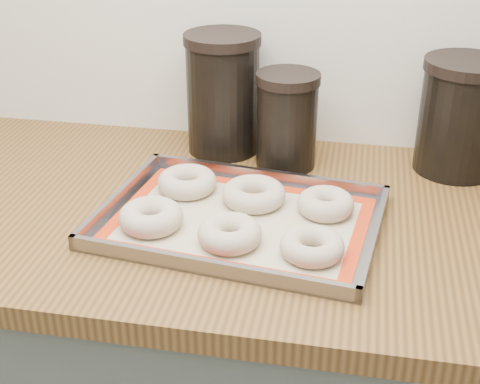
% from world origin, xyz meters
% --- Properties ---
extents(countertop, '(3.06, 0.68, 0.04)m').
position_xyz_m(countertop, '(0.00, 1.68, 0.88)').
color(countertop, brown).
rests_on(countertop, cabinet).
extents(baking_tray, '(0.50, 0.38, 0.03)m').
position_xyz_m(baking_tray, '(-0.14, 1.62, 0.91)').
color(baking_tray, gray).
rests_on(baking_tray, countertop).
extents(baking_mat, '(0.45, 0.34, 0.00)m').
position_xyz_m(baking_mat, '(-0.14, 1.62, 0.90)').
color(baking_mat, '#C6B793').
rests_on(baking_mat, baking_tray).
extents(bagel_front_left, '(0.12, 0.12, 0.04)m').
position_xyz_m(bagel_front_left, '(-0.28, 1.58, 0.92)').
color(bagel_front_left, beige).
rests_on(bagel_front_left, baking_mat).
extents(bagel_front_mid, '(0.13, 0.13, 0.04)m').
position_xyz_m(bagel_front_mid, '(-0.15, 1.55, 0.92)').
color(bagel_front_mid, beige).
rests_on(bagel_front_mid, baking_mat).
extents(bagel_front_right, '(0.11, 0.11, 0.03)m').
position_xyz_m(bagel_front_right, '(-0.01, 1.54, 0.92)').
color(bagel_front_right, beige).
rests_on(bagel_front_right, baking_mat).
extents(bagel_back_left, '(0.11, 0.11, 0.04)m').
position_xyz_m(bagel_back_left, '(-0.26, 1.71, 0.92)').
color(bagel_back_left, beige).
rests_on(bagel_back_left, baking_mat).
extents(bagel_back_mid, '(0.12, 0.12, 0.04)m').
position_xyz_m(bagel_back_mid, '(-0.13, 1.69, 0.92)').
color(bagel_back_mid, beige).
rests_on(bagel_back_mid, baking_mat).
extents(bagel_back_right, '(0.11, 0.11, 0.04)m').
position_xyz_m(bagel_back_right, '(-0.00, 1.68, 0.92)').
color(bagel_back_right, beige).
rests_on(bagel_back_right, baking_mat).
extents(canister_left, '(0.15, 0.15, 0.24)m').
position_xyz_m(canister_left, '(-0.23, 1.92, 1.02)').
color(canister_left, black).
rests_on(canister_left, countertop).
extents(canister_mid, '(0.12, 0.12, 0.19)m').
position_xyz_m(canister_mid, '(-0.10, 1.87, 1.00)').
color(canister_mid, black).
rests_on(canister_mid, countertop).
extents(canister_right, '(0.16, 0.16, 0.22)m').
position_xyz_m(canister_right, '(0.23, 1.91, 1.01)').
color(canister_right, black).
rests_on(canister_right, countertop).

